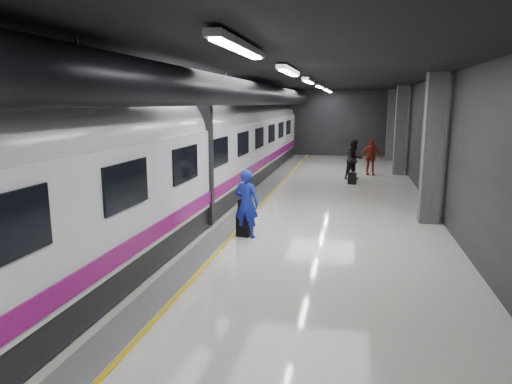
# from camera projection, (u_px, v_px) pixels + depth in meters

# --- Properties ---
(ground) EXTENTS (40.00, 40.00, 0.00)m
(ground) POSITION_uv_depth(u_px,v_px,m) (271.00, 231.00, 13.12)
(ground) COLOR silver
(ground) RESTS_ON ground
(platform_hall) EXTENTS (10.02, 40.02, 4.51)m
(platform_hall) POSITION_uv_depth(u_px,v_px,m) (268.00, 106.00, 13.42)
(platform_hall) COLOR black
(platform_hall) RESTS_ON ground
(train) EXTENTS (3.05, 38.00, 4.05)m
(train) POSITION_uv_depth(u_px,v_px,m) (163.00, 157.00, 13.39)
(train) COLOR black
(train) RESTS_ON ground
(traveler_main) EXTENTS (0.75, 0.55, 1.88)m
(traveler_main) POSITION_uv_depth(u_px,v_px,m) (246.00, 204.00, 12.34)
(traveler_main) COLOR #1C22D4
(traveler_main) RESTS_ON ground
(suitcase_main) EXTENTS (0.40, 0.29, 0.60)m
(suitcase_main) POSITION_uv_depth(u_px,v_px,m) (243.00, 226.00, 12.54)
(suitcase_main) COLOR black
(suitcase_main) RESTS_ON ground
(shoulder_bag) EXTENTS (0.34, 0.20, 0.44)m
(shoulder_bag) POSITION_uv_depth(u_px,v_px,m) (244.00, 208.00, 12.43)
(shoulder_bag) COLOR black
(shoulder_bag) RESTS_ON suitcase_main
(traveler_far_a) EXTENTS (1.20, 1.16, 1.95)m
(traveler_far_a) POSITION_uv_depth(u_px,v_px,m) (354.00, 159.00, 21.82)
(traveler_far_a) COLOR black
(traveler_far_a) RESTS_ON ground
(traveler_far_b) EXTENTS (1.13, 0.55, 1.87)m
(traveler_far_b) POSITION_uv_depth(u_px,v_px,m) (370.00, 157.00, 23.27)
(traveler_far_b) COLOR maroon
(traveler_far_b) RESTS_ON ground
(suitcase_far) EXTENTS (0.40, 0.29, 0.54)m
(suitcase_far) POSITION_uv_depth(u_px,v_px,m) (352.00, 178.00, 20.69)
(suitcase_far) COLOR black
(suitcase_far) RESTS_ON ground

